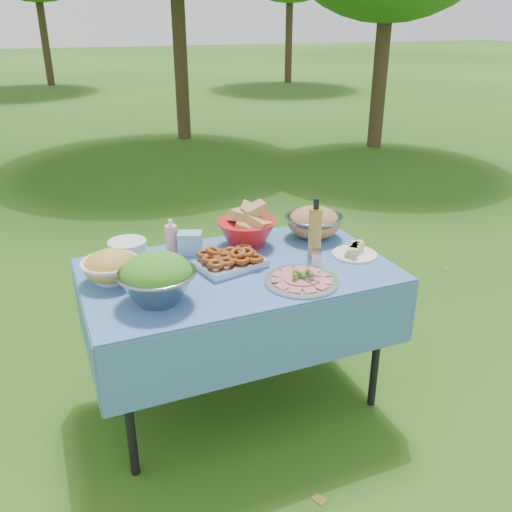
{
  "coord_description": "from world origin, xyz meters",
  "views": [
    {
      "loc": [
        -0.82,
        -2.21,
        1.86
      ],
      "look_at": [
        0.1,
        0.0,
        0.81
      ],
      "focal_mm": 38.0,
      "sensor_mm": 36.0,
      "label": 1
    }
  ],
  "objects_px": {
    "picnic_table": "(239,336)",
    "pasta_bowl_steel": "(314,222)",
    "charcuterie_platter": "(302,274)",
    "plate_stack": "(128,250)",
    "salad_bowl": "(157,278)",
    "bread_bowl": "(247,226)",
    "oil_bottle": "(315,227)"
  },
  "relations": [
    {
      "from": "salad_bowl",
      "to": "plate_stack",
      "type": "height_order",
      "value": "salad_bowl"
    },
    {
      "from": "salad_bowl",
      "to": "bread_bowl",
      "type": "xyz_separation_m",
      "value": [
        0.58,
        0.44,
        -0.01
      ]
    },
    {
      "from": "salad_bowl",
      "to": "oil_bottle",
      "type": "distance_m",
      "value": 0.86
    },
    {
      "from": "oil_bottle",
      "to": "salad_bowl",
      "type": "bearing_deg",
      "value": -167.93
    },
    {
      "from": "pasta_bowl_steel",
      "to": "charcuterie_platter",
      "type": "bearing_deg",
      "value": -123.48
    },
    {
      "from": "plate_stack",
      "to": "oil_bottle",
      "type": "bearing_deg",
      "value": -19.91
    },
    {
      "from": "picnic_table",
      "to": "pasta_bowl_steel",
      "type": "height_order",
      "value": "pasta_bowl_steel"
    },
    {
      "from": "picnic_table",
      "to": "pasta_bowl_steel",
      "type": "relative_size",
      "value": 4.69
    },
    {
      "from": "salad_bowl",
      "to": "bread_bowl",
      "type": "bearing_deg",
      "value": 37.32
    },
    {
      "from": "picnic_table",
      "to": "pasta_bowl_steel",
      "type": "bearing_deg",
      "value": 23.72
    },
    {
      "from": "pasta_bowl_steel",
      "to": "charcuterie_platter",
      "type": "xyz_separation_m",
      "value": [
        -0.32,
        -0.48,
        -0.04
      ]
    },
    {
      "from": "pasta_bowl_steel",
      "to": "plate_stack",
      "type": "bearing_deg",
      "value": 174.95
    },
    {
      "from": "salad_bowl",
      "to": "pasta_bowl_steel",
      "type": "height_order",
      "value": "salad_bowl"
    },
    {
      "from": "plate_stack",
      "to": "salad_bowl",
      "type": "bearing_deg",
      "value": -85.8
    },
    {
      "from": "charcuterie_platter",
      "to": "oil_bottle",
      "type": "relative_size",
      "value": 1.15
    },
    {
      "from": "salad_bowl",
      "to": "plate_stack",
      "type": "distance_m",
      "value": 0.5
    },
    {
      "from": "picnic_table",
      "to": "salad_bowl",
      "type": "distance_m",
      "value": 0.67
    },
    {
      "from": "picnic_table",
      "to": "bread_bowl",
      "type": "xyz_separation_m",
      "value": [
        0.15,
        0.27,
        0.48
      ]
    },
    {
      "from": "salad_bowl",
      "to": "pasta_bowl_steel",
      "type": "bearing_deg",
      "value": 23.11
    },
    {
      "from": "picnic_table",
      "to": "plate_stack",
      "type": "relative_size",
      "value": 7.64
    },
    {
      "from": "pasta_bowl_steel",
      "to": "charcuterie_platter",
      "type": "distance_m",
      "value": 0.58
    },
    {
      "from": "plate_stack",
      "to": "picnic_table",
      "type": "bearing_deg",
      "value": -35.01
    },
    {
      "from": "plate_stack",
      "to": "bread_bowl",
      "type": "height_order",
      "value": "bread_bowl"
    },
    {
      "from": "picnic_table",
      "to": "bread_bowl",
      "type": "relative_size",
      "value": 4.74
    },
    {
      "from": "salad_bowl",
      "to": "charcuterie_platter",
      "type": "bearing_deg",
      "value": -6.54
    },
    {
      "from": "charcuterie_platter",
      "to": "oil_bottle",
      "type": "xyz_separation_m",
      "value": [
        0.2,
        0.25,
        0.11
      ]
    },
    {
      "from": "bread_bowl",
      "to": "pasta_bowl_steel",
      "type": "bearing_deg",
      "value": -4.43
    },
    {
      "from": "plate_stack",
      "to": "pasta_bowl_steel",
      "type": "xyz_separation_m",
      "value": [
        1.0,
        -0.09,
        0.04
      ]
    },
    {
      "from": "bread_bowl",
      "to": "salad_bowl",
      "type": "bearing_deg",
      "value": -142.68
    },
    {
      "from": "pasta_bowl_steel",
      "to": "charcuterie_platter",
      "type": "height_order",
      "value": "pasta_bowl_steel"
    },
    {
      "from": "picnic_table",
      "to": "plate_stack",
      "type": "xyz_separation_m",
      "value": [
        -0.46,
        0.32,
        0.43
      ]
    },
    {
      "from": "plate_stack",
      "to": "pasta_bowl_steel",
      "type": "distance_m",
      "value": 1.01
    }
  ]
}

